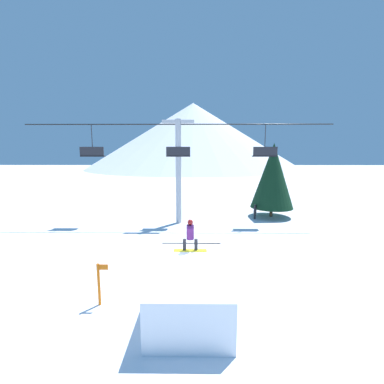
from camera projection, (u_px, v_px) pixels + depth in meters
ground_plane at (177, 300)px, 9.61m from camera, size 220.00×220.00×0.00m
mountain_ridge at (193, 136)px, 93.10m from camera, size 75.39×75.39×23.15m
snow_ramp at (190, 286)px, 9.05m from camera, size 2.56×4.58×1.55m
snowboarder at (190, 235)px, 10.20m from camera, size 1.32×0.29×1.29m
chairlift at (178, 162)px, 19.50m from camera, size 23.02×0.44×7.97m
pine_tree_near at (273, 176)px, 21.69m from camera, size 3.58×3.58×6.29m
trail_marker at (99, 283)px, 9.16m from camera, size 0.41×0.10×1.56m
distant_skier at (255, 211)px, 21.28m from camera, size 0.24×0.24×1.23m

